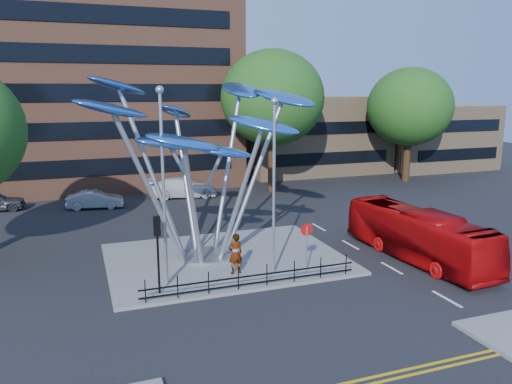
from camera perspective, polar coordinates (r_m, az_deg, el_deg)
name	(u,v)px	position (r m, az deg, el deg)	size (l,w,h in m)	color
ground	(289,302)	(21.53, 3.75, -12.48)	(120.00, 120.00, 0.00)	black
traffic_island	(225,259)	(26.43, -3.52, -7.61)	(12.00, 9.00, 0.15)	slate
double_yellow_near	(366,379)	(16.86, 12.49, -20.11)	(40.00, 0.12, 0.01)	gold
double_yellow_far	(372,384)	(16.64, 13.08, -20.59)	(40.00, 0.12, 0.01)	gold
brick_tower	(89,19)	(50.37, -18.50, 18.22)	(25.00, 15.00, 30.00)	brown
low_building_near	(314,135)	(53.82, 6.64, 6.53)	(15.00, 8.00, 8.00)	tan
low_building_far	(434,137)	(59.85, 19.66, 5.97)	(12.00, 8.00, 7.00)	tan
tree_right	(272,98)	(43.03, 1.89, 10.69)	(8.80, 8.80, 12.11)	black
tree_far	(410,107)	(49.97, 17.16, 9.27)	(8.00, 8.00, 10.81)	black
leaf_sculpture	(199,128)	(25.40, -6.49, 7.27)	(12.72, 9.54, 9.51)	#9EA0A5
street_lamp_left	(163,170)	(22.00, -10.61, 2.48)	(0.36, 0.36, 8.80)	#9EA0A5
street_lamp_right	(274,171)	(22.90, 2.06, 2.37)	(0.36, 0.36, 8.30)	#9EA0A5
traffic_light_island	(157,238)	(21.57, -11.21, -5.21)	(0.28, 0.18, 3.42)	black
no_entry_sign_island	(307,240)	(23.82, 5.81, -5.43)	(0.60, 0.10, 2.45)	#9EA0A5
pedestrian_railing_front	(253,279)	(22.43, -0.37, -9.89)	(10.00, 0.06, 1.00)	black
red_bus	(418,235)	(27.44, 18.01, -4.68)	(2.25, 9.60, 2.67)	#B4080A
pedestrian	(235,254)	(23.86, -2.37, -7.05)	(0.72, 0.47, 1.98)	gray
parked_car_mid	(95,200)	(39.21, -17.90, -0.83)	(1.43, 4.10, 1.35)	#A9ABB0
parked_car_right	(183,188)	(41.58, -8.31, 0.50)	(2.25, 5.54, 1.61)	silver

